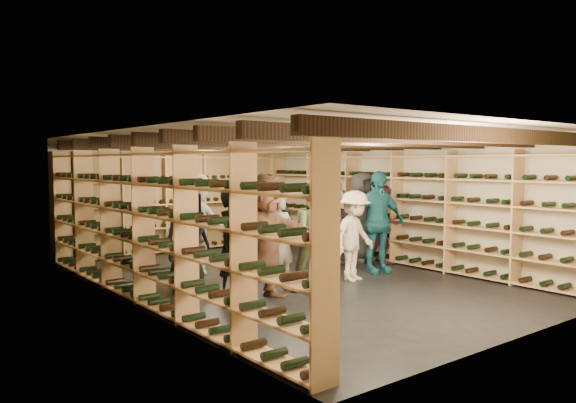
% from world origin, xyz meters
% --- Properties ---
extents(ground, '(8.00, 8.00, 0.00)m').
position_xyz_m(ground, '(0.00, 0.00, 0.00)').
color(ground, black).
rests_on(ground, ground).
extents(walls, '(5.52, 8.02, 2.40)m').
position_xyz_m(walls, '(0.00, 0.00, 1.20)').
color(walls, '#BFB494').
rests_on(walls, ground).
extents(ceiling, '(5.50, 8.00, 0.01)m').
position_xyz_m(ceiling, '(0.00, 0.00, 2.40)').
color(ceiling, beige).
rests_on(ceiling, walls).
extents(ceiling_joists, '(5.40, 7.12, 0.18)m').
position_xyz_m(ceiling_joists, '(0.00, 0.00, 2.26)').
color(ceiling_joists, black).
rests_on(ceiling_joists, ground).
extents(wine_rack_left, '(0.32, 7.50, 2.15)m').
position_xyz_m(wine_rack_left, '(-2.57, 0.00, 1.08)').
color(wine_rack_left, tan).
rests_on(wine_rack_left, ground).
extents(wine_rack_right, '(0.32, 7.50, 2.15)m').
position_xyz_m(wine_rack_right, '(2.57, 0.00, 1.08)').
color(wine_rack_right, tan).
rests_on(wine_rack_right, ground).
extents(wine_rack_back, '(4.70, 0.30, 2.15)m').
position_xyz_m(wine_rack_back, '(0.00, 3.83, 1.07)').
color(wine_rack_back, tan).
rests_on(wine_rack_back, ground).
extents(crate_stack_left, '(0.52, 0.36, 0.51)m').
position_xyz_m(crate_stack_left, '(0.22, 1.44, 0.26)').
color(crate_stack_left, tan).
rests_on(crate_stack_left, ground).
extents(crate_stack_right, '(0.58, 0.46, 0.51)m').
position_xyz_m(crate_stack_right, '(0.55, 1.38, 0.26)').
color(crate_stack_right, tan).
rests_on(crate_stack_right, ground).
extents(crate_loose, '(0.55, 0.41, 0.17)m').
position_xyz_m(crate_loose, '(0.59, 1.67, 0.09)').
color(crate_loose, tan).
rests_on(crate_loose, ground).
extents(person_0, '(0.84, 0.61, 1.60)m').
position_xyz_m(person_0, '(-1.74, 0.31, 0.80)').
color(person_0, black).
rests_on(person_0, ground).
extents(person_1, '(0.66, 0.56, 1.55)m').
position_xyz_m(person_1, '(-1.31, -0.28, 0.78)').
color(person_1, black).
rests_on(person_1, ground).
extents(person_2, '(0.96, 0.85, 1.67)m').
position_xyz_m(person_2, '(-0.20, -0.88, 0.83)').
color(person_2, '#505937').
rests_on(person_2, ground).
extents(person_3, '(1.05, 0.73, 1.48)m').
position_xyz_m(person_3, '(0.76, -0.71, 0.74)').
color(person_3, beige).
rests_on(person_3, ground).
extents(person_4, '(1.13, 0.71, 1.79)m').
position_xyz_m(person_4, '(1.56, -0.46, 0.90)').
color(person_4, '#1C6571').
rests_on(person_4, ground).
extents(person_5, '(1.75, 1.00, 1.79)m').
position_xyz_m(person_5, '(-1.16, -0.88, 0.90)').
color(person_5, brown).
rests_on(person_5, ground).
extents(person_6, '(0.90, 0.71, 1.61)m').
position_xyz_m(person_6, '(0.06, 1.11, 0.80)').
color(person_6, '#1F1D4A').
rests_on(person_6, ground).
extents(person_7, '(0.55, 0.37, 1.49)m').
position_xyz_m(person_7, '(-0.65, -0.57, 0.74)').
color(person_7, gray).
rests_on(person_7, ground).
extents(person_8, '(0.81, 0.68, 1.51)m').
position_xyz_m(person_8, '(2.18, -0.08, 0.76)').
color(person_8, '#4E1D25').
rests_on(person_8, ground).
extents(person_9, '(1.27, 0.95, 1.75)m').
position_xyz_m(person_9, '(-1.05, 1.30, 0.87)').
color(person_9, '#9E9D90').
rests_on(person_9, ground).
extents(person_10, '(0.97, 0.56, 1.56)m').
position_xyz_m(person_10, '(0.57, 1.30, 0.78)').
color(person_10, '#224530').
rests_on(person_10, ground).
extents(person_11, '(1.57, 1.02, 1.62)m').
position_xyz_m(person_11, '(1.44, 0.56, 0.81)').
color(person_11, '#8A5C91').
rests_on(person_11, ground).
extents(person_12, '(0.89, 0.61, 1.75)m').
position_xyz_m(person_12, '(2.18, 0.53, 0.87)').
color(person_12, '#323336').
rests_on(person_12, ground).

